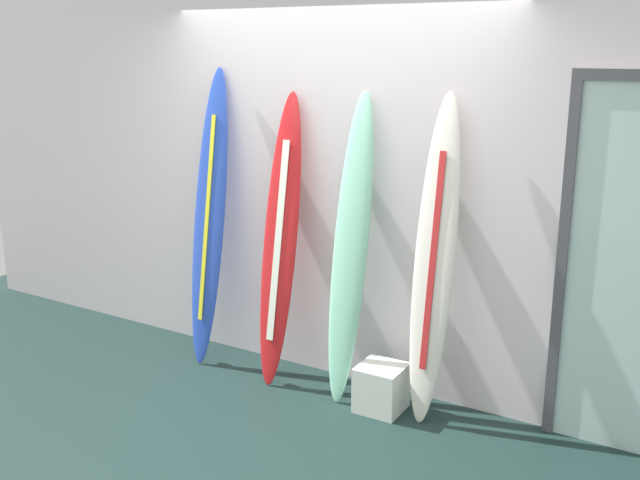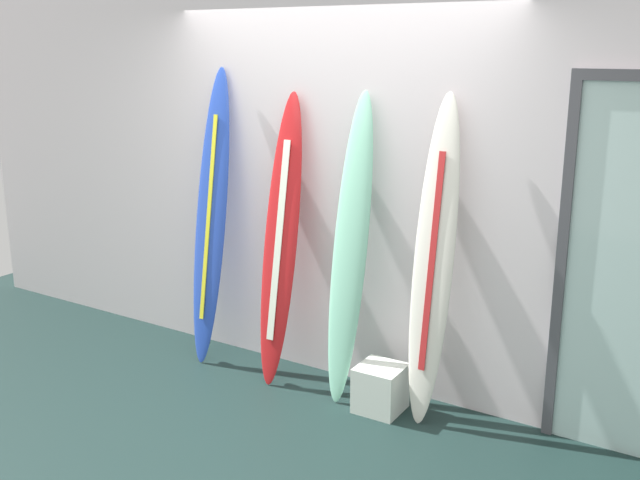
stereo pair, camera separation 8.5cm
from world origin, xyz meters
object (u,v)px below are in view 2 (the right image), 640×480
(surfboard_crimson, at_px, (281,243))
(surfboard_seafoam, at_px, (350,250))
(display_block_left, at_px, (380,388))
(surfboard_ivory, at_px, (433,262))
(surfboard_cobalt, at_px, (211,220))

(surfboard_crimson, distance_m, surfboard_seafoam, 0.53)
(surfboard_crimson, distance_m, display_block_left, 1.16)
(surfboard_ivory, bearing_deg, surfboard_seafoam, -177.98)
(surfboard_crimson, relative_size, surfboard_ivory, 0.98)
(surfboard_ivory, bearing_deg, surfboard_crimson, -178.31)
(surfboard_ivory, xyz_separation_m, display_block_left, (-0.28, -0.11, -0.85))
(surfboard_cobalt, bearing_deg, display_block_left, -3.92)
(surfboard_seafoam, bearing_deg, display_block_left, -16.76)
(surfboard_seafoam, relative_size, surfboard_ivory, 1.00)
(surfboard_crimson, bearing_deg, surfboard_ivory, 1.69)
(display_block_left, bearing_deg, surfboard_ivory, 20.40)
(surfboard_crimson, bearing_deg, surfboard_cobalt, 177.61)
(surfboard_seafoam, bearing_deg, surfboard_ivory, 2.02)
(surfboard_cobalt, bearing_deg, surfboard_crimson, -2.39)
(surfboard_seafoam, bearing_deg, surfboard_crimson, -178.66)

